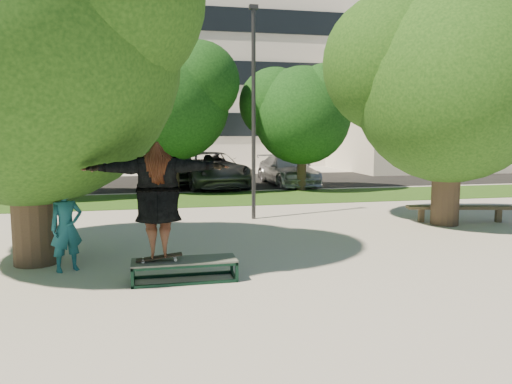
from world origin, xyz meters
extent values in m
plane|color=#A19C94|center=(0.00, 0.00, 0.00)|extent=(120.00, 120.00, 0.00)
cube|color=#254614|center=(1.00, 9.50, 0.01)|extent=(30.00, 4.00, 0.02)
cube|color=black|center=(0.00, 16.00, 0.01)|extent=(40.00, 8.00, 0.01)
cylinder|color=#38281E|center=(-4.20, 1.00, 1.60)|extent=(0.84, 0.84, 3.20)
sphere|color=#15390F|center=(-4.20, 1.00, 4.07)|extent=(5.80, 5.80, 5.80)
cylinder|color=#38281E|center=(6.00, 3.00, 1.50)|extent=(0.76, 0.76, 3.00)
sphere|color=#15390F|center=(6.00, 3.00, 3.78)|extent=(5.20, 5.20, 5.20)
sphere|color=#15390F|center=(4.70, 3.78, 4.43)|extent=(3.90, 3.90, 3.90)
sphere|color=#15390F|center=(7.17, 2.48, 4.69)|extent=(3.64, 3.64, 3.64)
cylinder|color=#38281E|center=(-6.50, 11.00, 1.40)|extent=(0.44, 0.44, 2.80)
sphere|color=black|center=(-6.50, 11.00, 3.46)|extent=(4.40, 4.40, 4.40)
sphere|color=black|center=(-5.51, 10.56, 4.23)|extent=(3.08, 3.08, 3.08)
cylinder|color=#38281E|center=(-1.00, 12.00, 1.50)|extent=(0.50, 0.50, 3.00)
sphere|color=black|center=(-1.00, 12.00, 3.72)|extent=(4.80, 4.80, 4.80)
sphere|color=black|center=(-2.20, 12.72, 4.32)|extent=(3.60, 3.60, 3.60)
sphere|color=black|center=(0.08, 11.52, 4.56)|extent=(3.36, 3.36, 3.36)
cylinder|color=#38281E|center=(4.50, 11.50, 1.30)|extent=(0.40, 0.40, 2.60)
sphere|color=black|center=(4.50, 11.50, 3.23)|extent=(4.20, 4.20, 4.20)
sphere|color=black|center=(3.45, 12.13, 3.75)|extent=(3.15, 3.15, 3.15)
sphere|color=black|center=(5.45, 11.08, 3.96)|extent=(2.94, 2.94, 2.94)
cylinder|color=#2D2D30|center=(1.00, 5.00, 3.00)|extent=(0.12, 0.12, 6.00)
cube|color=#2D2D30|center=(1.00, 5.00, 6.05)|extent=(0.25, 0.15, 0.12)
cube|color=silver|center=(-2.00, 32.00, 8.00)|extent=(30.00, 14.00, 16.00)
cube|color=black|center=(-2.00, 24.94, 3.00)|extent=(27.60, 0.12, 1.60)
cube|color=black|center=(-2.00, 24.94, 6.50)|extent=(27.60, 0.12, 1.60)
cube|color=black|center=(-2.00, 24.94, 10.00)|extent=(27.60, 0.12, 1.60)
cube|color=beige|center=(18.00, 22.00, 4.00)|extent=(15.00, 10.00, 8.00)
cube|color=#475147|center=(-1.44, -0.75, 0.36)|extent=(1.80, 0.60, 0.03)
cylinder|color=white|center=(-2.13, -0.83, 0.40)|extent=(0.06, 0.03, 0.06)
cylinder|color=white|center=(-2.13, -0.67, 0.40)|extent=(0.06, 0.03, 0.06)
cylinder|color=white|center=(-1.59, -0.83, 0.40)|extent=(0.06, 0.03, 0.06)
cylinder|color=white|center=(-1.59, -0.67, 0.40)|extent=(0.06, 0.03, 0.06)
cube|color=black|center=(-1.86, -0.75, 0.44)|extent=(0.78, 0.20, 0.10)
imported|color=brown|center=(-1.86, -0.75, 1.44)|extent=(2.44, 0.76, 1.97)
imported|color=#1A5964|center=(-3.52, 0.34, 0.82)|extent=(0.71, 0.62, 1.63)
cube|color=brown|center=(5.59, 3.51, 0.20)|extent=(0.18, 0.18, 0.40)
cube|color=brown|center=(7.72, 3.00, 0.20)|extent=(0.18, 0.18, 0.40)
cube|color=brown|center=(6.65, 3.26, 0.42)|extent=(3.00, 1.07, 0.08)
imported|color=#9E9EA2|center=(-6.26, 15.97, 0.72)|extent=(1.70, 4.21, 1.44)
imported|color=black|center=(-0.78, 14.48, 0.68)|extent=(2.00, 4.31, 1.37)
imported|color=#57585C|center=(0.81, 13.67, 0.80)|extent=(3.39, 6.06, 1.60)
imported|color=silver|center=(4.50, 13.74, 0.70)|extent=(2.32, 4.99, 1.41)
camera|label=1|loc=(-1.99, -9.25, 2.60)|focal=35.00mm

